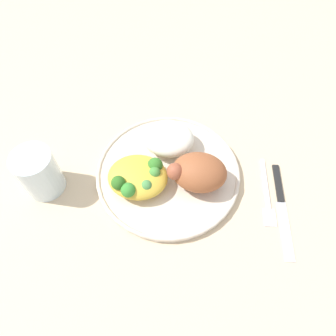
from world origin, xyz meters
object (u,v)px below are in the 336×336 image
object	(u,v)px
roasted_chicken	(198,172)
knife	(281,201)
rice_pile	(169,138)
mac_cheese_with_broccoli	(138,177)
fork	(267,195)
plate	(168,173)
water_glass	(39,173)

from	to	relation	value
roasted_chicken	knife	xyz separation A→B (m)	(-0.16, 0.01, -0.04)
rice_pile	mac_cheese_with_broccoli	bearing A→B (deg)	65.31
rice_pile	knife	bearing A→B (deg)	158.55
fork	knife	size ratio (longest dim) A/B	0.75
rice_pile	mac_cheese_with_broccoli	distance (m)	0.10
plate	roasted_chicken	bearing A→B (deg)	165.58
mac_cheese_with_broccoli	knife	world-z (taller)	mac_cheese_with_broccoli
roasted_chicken	water_glass	size ratio (longest dim) A/B	1.14
mac_cheese_with_broccoli	knife	distance (m)	0.27
plate	mac_cheese_with_broccoli	distance (m)	0.07
mac_cheese_with_broccoli	knife	xyz separation A→B (m)	(-0.26, -0.01, -0.03)
roasted_chicken	mac_cheese_with_broccoli	world-z (taller)	roasted_chicken
plate	fork	distance (m)	0.19
mac_cheese_with_broccoli	plate	bearing A→B (deg)	-146.48
roasted_chicken	mac_cheese_with_broccoli	xyz separation A→B (m)	(0.11, 0.02, -0.01)
fork	water_glass	world-z (taller)	water_glass
rice_pile	water_glass	bearing A→B (deg)	27.96
fork	plate	bearing A→B (deg)	-5.52
roasted_chicken	rice_pile	size ratio (longest dim) A/B	1.09
water_glass	plate	bearing A→B (deg)	-166.03
rice_pile	fork	bearing A→B (deg)	158.42
plate	mac_cheese_with_broccoli	world-z (taller)	mac_cheese_with_broccoli
rice_pile	water_glass	xyz separation A→B (m)	(0.22, 0.11, 0.01)
plate	knife	world-z (taller)	plate
mac_cheese_with_broccoli	water_glass	bearing A→B (deg)	7.45
roasted_chicken	water_glass	bearing A→B (deg)	8.40
plate	roasted_chicken	xyz separation A→B (m)	(-0.06, 0.01, 0.04)
mac_cheese_with_broccoli	fork	bearing A→B (deg)	-176.49
water_glass	fork	bearing A→B (deg)	-174.82
plate	knife	size ratio (longest dim) A/B	1.44
roasted_chicken	rice_pile	bearing A→B (deg)	-49.41
rice_pile	water_glass	size ratio (longest dim) A/B	1.05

